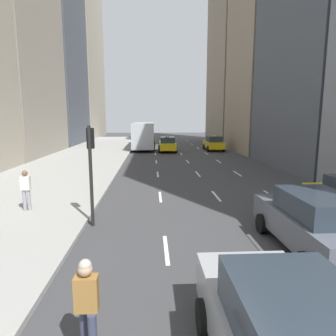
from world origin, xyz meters
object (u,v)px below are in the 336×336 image
(taxi_lead, at_px, (214,143))
(traffic_light_pole, at_px, (91,160))
(city_bus, at_px, (144,134))
(skateboarder, at_px, (87,306))
(sedan_black_near, at_px, (313,222))
(taxi_second, at_px, (167,144))
(pedestrian_far_walking, at_px, (26,188))

(taxi_lead, relative_size, traffic_light_pole, 1.22)
(city_bus, distance_m, skateboarder, 34.47)
(sedan_black_near, xyz_separation_m, traffic_light_pole, (-6.75, 2.61, 1.50))
(city_bus, height_order, traffic_light_pole, traffic_light_pole)
(taxi_second, relative_size, traffic_light_pole, 1.22)
(sedan_black_near, relative_size, skateboarder, 2.68)
(skateboarder, distance_m, traffic_light_pole, 6.54)
(taxi_lead, distance_m, taxi_second, 5.70)
(taxi_second, bearing_deg, traffic_light_pole, -99.46)
(taxi_second, relative_size, sedan_black_near, 0.94)
(sedan_black_near, bearing_deg, traffic_light_pole, 158.86)
(taxi_second, bearing_deg, skateboarder, -95.39)
(skateboarder, height_order, traffic_light_pole, traffic_light_pole)
(taxi_lead, height_order, sedan_black_near, taxi_lead)
(taxi_lead, xyz_separation_m, taxi_second, (-5.60, -1.08, 0.00))
(pedestrian_far_walking, bearing_deg, traffic_light_pole, -26.10)
(taxi_lead, relative_size, pedestrian_far_walking, 2.67)
(taxi_second, height_order, sedan_black_near, taxi_second)
(taxi_lead, xyz_separation_m, skateboarder, (-8.43, -31.07, 0.08))
(sedan_black_near, xyz_separation_m, city_bus, (-5.61, 30.79, 0.88))
(taxi_second, relative_size, city_bus, 0.38)
(taxi_lead, xyz_separation_m, sedan_black_near, (-2.80, -27.40, 0.03))
(taxi_second, bearing_deg, pedestrian_far_walking, -107.11)
(sedan_black_near, distance_m, traffic_light_pole, 7.39)
(sedan_black_near, height_order, city_bus, city_bus)
(skateboarder, bearing_deg, sedan_black_near, 33.08)
(taxi_lead, relative_size, taxi_second, 1.00)
(skateboarder, xyz_separation_m, pedestrian_far_walking, (-4.03, 7.70, 0.10))
(skateboarder, bearing_deg, taxi_lead, 74.82)
(sedan_black_near, relative_size, city_bus, 0.40)
(taxi_second, distance_m, traffic_light_pole, 24.09)
(pedestrian_far_walking, bearing_deg, sedan_black_near, -22.67)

